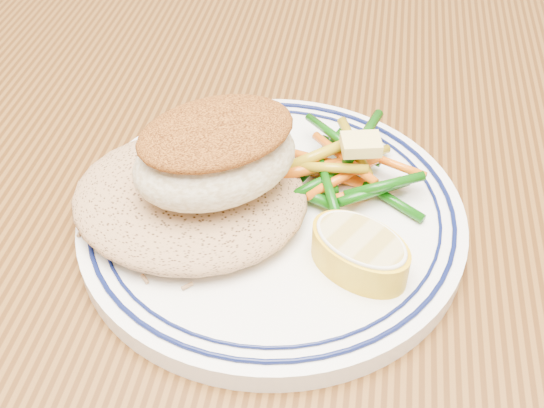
{
  "coord_description": "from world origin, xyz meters",
  "views": [
    {
      "loc": [
        0.02,
        -0.34,
        1.07
      ],
      "look_at": [
        -0.03,
        -0.02,
        0.77
      ],
      "focal_mm": 45.0,
      "sensor_mm": 36.0,
      "label": 1
    }
  ],
  "objects": [
    {
      "name": "vegetable_pile",
      "position": [
        0.01,
        0.01,
        0.78
      ],
      "size": [
        0.11,
        0.11,
        0.03
      ],
      "color": "#DF5F0B",
      "rests_on": "plate"
    },
    {
      "name": "dining_table",
      "position": [
        0.0,
        0.0,
        0.65
      ],
      "size": [
        1.5,
        0.9,
        0.75
      ],
      "color": "#44260D",
      "rests_on": "ground"
    },
    {
      "name": "fish_fillet",
      "position": [
        -0.06,
        -0.03,
        0.81
      ],
      "size": [
        0.13,
        0.12,
        0.05
      ],
      "color": "beige",
      "rests_on": "rice_pilaf"
    },
    {
      "name": "rice_pilaf",
      "position": [
        -0.08,
        -0.03,
        0.78
      ],
      "size": [
        0.15,
        0.13,
        0.03
      ],
      "primitive_type": "ellipsoid",
      "color": "#A27951",
      "rests_on": "plate"
    },
    {
      "name": "butter_pat",
      "position": [
        0.03,
        0.01,
        0.8
      ],
      "size": [
        0.03,
        0.02,
        0.01
      ],
      "primitive_type": "cube",
      "rotation": [
        0.0,
        0.0,
        0.23
      ],
      "color": "#F8E179",
      "rests_on": "vegetable_pile"
    },
    {
      "name": "plate",
      "position": [
        -0.03,
        -0.02,
        0.76
      ],
      "size": [
        0.25,
        0.25,
        0.02
      ],
      "color": "white",
      "rests_on": "dining_table"
    },
    {
      "name": "lemon_wedge",
      "position": [
        0.03,
        -0.06,
        0.78
      ],
      "size": [
        0.08,
        0.08,
        0.02
      ],
      "color": "yellow",
      "rests_on": "plate"
    }
  ]
}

